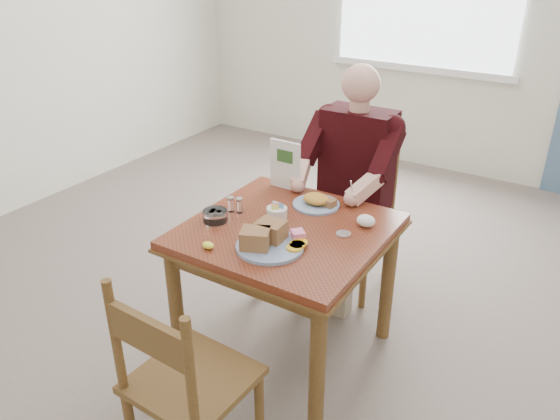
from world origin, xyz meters
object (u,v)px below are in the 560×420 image
Objects in this scene: chair_near at (184,384)px; near_plate at (268,239)px; chair_far at (355,214)px; table at (287,247)px; far_plate at (317,202)px; diner at (352,168)px.

chair_near is 0.71m from near_plate.
table is at bearing -90.00° from chair_far.
far_plate is (0.01, -0.52, 0.30)m from chair_far.
diner reaches higher than table.
chair_far is at bearing 90.00° from table.
chair_far is 3.48× the size of far_plate.
chair_near is (0.06, -1.64, 0.00)m from chair_far.
chair_far is at bearing 90.01° from diner.
near_plate is at bearing -88.34° from far_plate.
chair_near is at bearing -87.49° from far_plate.
diner is 0.43m from far_plate.
table is 0.97× the size of chair_far.
chair_far reaches higher than table.
chair_near is at bearing -87.86° from chair_far.
diner is (0.00, 0.71, 0.17)m from table.
table is at bearing 94.17° from chair_near.
far_plate reaches higher than table.
far_plate is (0.01, -0.43, -0.04)m from diner.
diner is at bearing 92.27° from chair_near.
diner reaches higher than near_plate.
far_plate is at bearing -88.64° from chair_far.
chair_near reaches higher than table.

